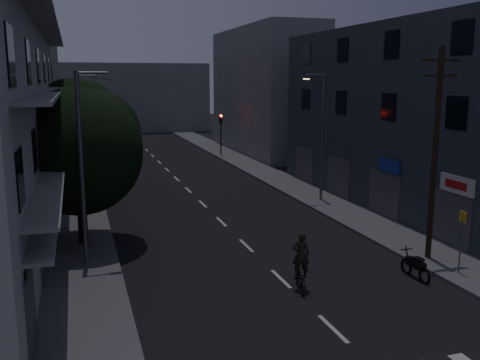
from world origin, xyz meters
TOP-DOWN VIEW (x-y plane):
  - ground at (0.00, 25.00)m, footprint 160.00×160.00m
  - sidewalk_left at (-7.50, 25.00)m, footprint 3.00×90.00m
  - sidewalk_right at (7.50, 25.00)m, footprint 3.00×90.00m
  - lane_markings at (0.00, 31.25)m, footprint 0.15×60.50m
  - building_right at (11.99, 14.00)m, footprint 6.19×28.00m
  - building_far_left at (-12.00, 48.00)m, footprint 6.00×20.00m
  - building_far_right at (12.00, 42.00)m, footprint 6.00×20.00m
  - building_far_end at (0.00, 70.00)m, footprint 24.00×8.00m
  - tree_near at (-7.32, 13.44)m, footprint 5.94×5.94m
  - tree_mid at (-7.45, 26.94)m, footprint 6.28×6.28m
  - tree_far at (-7.67, 33.40)m, footprint 5.65×5.65m
  - traffic_signal_far_right at (6.65, 40.03)m, footprint 0.28×0.37m
  - traffic_signal_far_left at (-6.30, 38.47)m, footprint 0.28×0.37m
  - street_lamp_left_near at (-7.21, 10.21)m, footprint 1.51×0.25m
  - street_lamp_right at (7.34, 18.43)m, footprint 1.51×0.25m
  - street_lamp_left_far at (-6.90, 30.93)m, footprint 1.51×0.25m
  - utility_pole at (6.94, 6.65)m, footprint 1.80×0.24m
  - bus_stop_sign at (6.94, 4.68)m, footprint 0.06×0.35m
  - motorcycle at (5.14, 5.01)m, footprint 0.53×1.83m
  - cyclist at (0.30, 5.28)m, footprint 1.01×1.88m

SIDE VIEW (x-z plane):
  - ground at x=0.00m, z-range 0.00..0.00m
  - lane_markings at x=0.00m, z-range 0.00..0.01m
  - sidewalk_left at x=-7.50m, z-range 0.00..0.15m
  - sidewalk_right at x=7.50m, z-range 0.00..0.15m
  - motorcycle at x=5.14m, z-range -0.12..1.05m
  - cyclist at x=0.30m, z-range -0.37..1.89m
  - bus_stop_sign at x=6.94m, z-range 0.63..3.15m
  - traffic_signal_far_right at x=6.65m, z-range 1.05..5.15m
  - traffic_signal_far_left at x=-6.30m, z-range 1.05..5.15m
  - tree_far at x=-7.67m, z-range 1.03..8.02m
  - street_lamp_left_near at x=-7.21m, z-range 0.60..8.60m
  - street_lamp_right at x=7.34m, z-range 0.60..8.60m
  - street_lamp_left_far at x=-6.90m, z-range 0.60..8.60m
  - tree_near at x=-7.32m, z-range 1.07..8.40m
  - utility_pole at x=6.94m, z-range 0.37..9.37m
  - tree_mid at x=-7.45m, z-range 1.11..8.84m
  - building_far_end at x=0.00m, z-range 0.00..10.00m
  - building_right at x=11.99m, z-range 0.00..11.00m
  - building_far_right at x=12.00m, z-range 0.00..13.00m
  - building_far_left at x=-12.00m, z-range 0.00..16.00m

